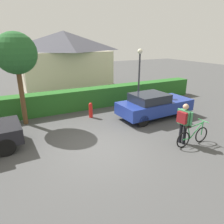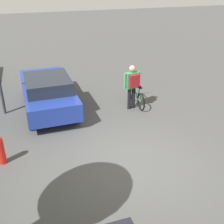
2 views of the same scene
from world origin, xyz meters
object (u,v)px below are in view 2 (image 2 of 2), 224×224
(bicycle, at_px, (136,95))
(fire_hydrant, at_px, (1,150))
(parked_car_far, at_px, (48,91))
(person_rider, at_px, (132,83))

(bicycle, distance_m, fire_hydrant, 5.29)
(parked_car_far, bearing_deg, person_rider, -106.54)
(parked_car_far, bearing_deg, bicycle, -100.34)
(bicycle, relative_size, person_rider, 1.00)
(person_rider, bearing_deg, fire_hydrant, 115.44)
(parked_car_far, height_order, fire_hydrant, parked_car_far)
(parked_car_far, xyz_separation_m, person_rider, (-0.87, -2.92, 0.31))
(bicycle, height_order, fire_hydrant, bicycle)
(bicycle, relative_size, fire_hydrant, 2.02)
(fire_hydrant, bearing_deg, bicycle, -63.10)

